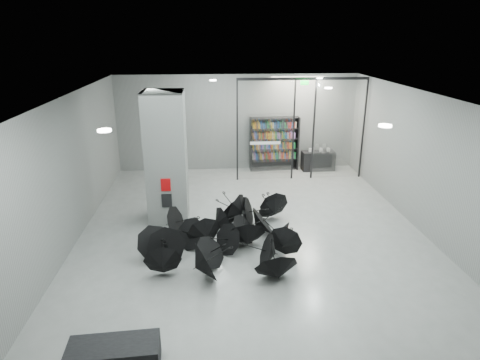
{
  "coord_description": "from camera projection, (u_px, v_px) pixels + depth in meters",
  "views": [
    {
      "loc": [
        -1.2,
        -10.21,
        5.55
      ],
      "look_at": [
        -0.3,
        1.5,
        1.4
      ],
      "focal_mm": 31.1,
      "sensor_mm": 36.0,
      "label": 1
    }
  ],
  "objects": [
    {
      "name": "umbrella_cluster",
      "position": [
        230.0,
        238.0,
        11.32
      ],
      "size": [
        4.83,
        4.88,
        1.28
      ],
      "color": "black",
      "rests_on": "ground"
    },
    {
      "name": "bench",
      "position": [
        114.0,
        356.0,
        7.22
      ],
      "size": [
        1.6,
        0.76,
        0.5
      ],
      "primitive_type": "cube",
      "rotation": [
        0.0,
        0.0,
        0.06
      ],
      "color": "black",
      "rests_on": "ground"
    },
    {
      "name": "glass_partition",
      "position": [
        301.0,
        125.0,
        16.15
      ],
      "size": [
        5.06,
        0.08,
        4.0
      ],
      "color": "silver",
      "rests_on": "ground"
    },
    {
      "name": "shop_counter",
      "position": [
        318.0,
        161.0,
        17.75
      ],
      "size": [
        1.39,
        0.59,
        0.82
      ],
      "primitive_type": "cube",
      "rotation": [
        0.0,
        0.0,
        0.03
      ],
      "color": "black",
      "rests_on": "ground"
    },
    {
      "name": "info_panel",
      "position": [
        167.0,
        201.0,
        12.37
      ],
      "size": [
        0.3,
        0.03,
        0.42
      ],
      "primitive_type": "cube",
      "color": "black",
      "rests_on": "column"
    },
    {
      "name": "column",
      "position": [
        166.0,
        158.0,
        12.57
      ],
      "size": [
        1.2,
        1.2,
        4.0
      ],
      "primitive_type": "cube",
      "color": "slate",
      "rests_on": "ground"
    },
    {
      "name": "exit_sign",
      "position": [
        305.0,
        83.0,
        15.42
      ],
      "size": [
        0.3,
        0.06,
        0.15
      ],
      "primitive_type": "cube",
      "color": "#0CE533",
      "rests_on": "room"
    },
    {
      "name": "bookshelf",
      "position": [
        274.0,
        144.0,
        17.61
      ],
      "size": [
        2.08,
        0.57,
        2.26
      ],
      "primitive_type": null,
      "rotation": [
        0.0,
        0.0,
        0.08
      ],
      "color": "black",
      "rests_on": "ground"
    },
    {
      "name": "fire_cabinet",
      "position": [
        166.0,
        185.0,
        12.2
      ],
      "size": [
        0.28,
        0.04,
        0.38
      ],
      "primitive_type": "cube",
      "color": "#A50A07",
      "rests_on": "column"
    },
    {
      "name": "room",
      "position": [
        256.0,
        146.0,
        10.59
      ],
      "size": [
        14.0,
        14.02,
        4.01
      ],
      "color": "gray",
      "rests_on": "ground"
    }
  ]
}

